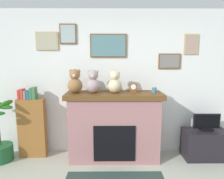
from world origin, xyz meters
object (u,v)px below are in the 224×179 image
at_px(teddy_bear_tan, 75,82).
at_px(teddy_bear_cream, 93,83).
at_px(teddy_bear_grey, 115,83).
at_px(mantel_clock, 133,88).
at_px(fireplace, 114,126).
at_px(tv_stand, 205,144).
at_px(television, 207,123).
at_px(bookshelf, 32,126).
at_px(candle_jar, 154,90).
at_px(potted_plant, 0,142).

height_order(teddy_bear_tan, teddy_bear_cream, teddy_bear_tan).
bearing_deg(teddy_bear_grey, mantel_clock, -0.16).
xyz_separation_m(mantel_clock, teddy_bear_tan, (-0.98, 0.00, 0.10)).
bearing_deg(teddy_bear_grey, fireplace, 118.98).
bearing_deg(tv_stand, television, -90.00).
distance_m(bookshelf, teddy_bear_grey, 1.66).
bearing_deg(bookshelf, mantel_clock, -2.99).
xyz_separation_m(bookshelf, teddy_bear_cream, (1.10, -0.09, 0.78)).
distance_m(bookshelf, television, 3.06).
height_order(television, candle_jar, candle_jar).
height_order(mantel_clock, teddy_bear_grey, teddy_bear_grey).
bearing_deg(candle_jar, teddy_bear_grey, -179.96).
bearing_deg(potted_plant, teddy_bear_cream, 2.59).
relative_size(potted_plant, candle_jar, 11.40).
distance_m(fireplace, bookshelf, 1.46).
bearing_deg(potted_plant, teddy_bear_tan, 3.19).
distance_m(potted_plant, teddy_bear_cream, 1.90).
relative_size(bookshelf, teddy_bear_cream, 3.24).
bearing_deg(teddy_bear_tan, bookshelf, 173.45).
bearing_deg(bookshelf, fireplace, -2.90).
relative_size(tv_stand, candle_jar, 7.92).
distance_m(potted_plant, teddy_bear_grey, 2.21).
xyz_separation_m(television, teddy_bear_grey, (-1.59, 0.01, 0.70)).
bearing_deg(fireplace, teddy_bear_grey, -61.02).
height_order(fireplace, teddy_bear_tan, teddy_bear_tan).
bearing_deg(tv_stand, bookshelf, 178.13).
bearing_deg(candle_jar, potted_plant, -178.41).
distance_m(candle_jar, mantel_clock, 0.36).
distance_m(mantel_clock, teddy_bear_tan, 0.98).
bearing_deg(teddy_bear_cream, teddy_bear_grey, 0.00).
xyz_separation_m(fireplace, tv_stand, (1.60, -0.03, -0.34)).
bearing_deg(tv_stand, teddy_bear_grey, 179.71).
relative_size(potted_plant, teddy_bear_grey, 2.83).
relative_size(potted_plant, teddy_bear_cream, 2.74).
bearing_deg(teddy_bear_tan, tv_stand, -0.21).
distance_m(bookshelf, tv_stand, 3.08).
distance_m(tv_stand, mantel_clock, 1.63).
distance_m(tv_stand, candle_jar, 1.34).
xyz_separation_m(candle_jar, teddy_bear_grey, (-0.67, -0.00, 0.12)).
bearing_deg(bookshelf, potted_plant, -161.84).
height_order(potted_plant, tv_stand, potted_plant).
height_order(bookshelf, teddy_bear_grey, teddy_bear_grey).
height_order(fireplace, candle_jar, candle_jar).
relative_size(fireplace, candle_jar, 17.43).
bearing_deg(tv_stand, candle_jar, 179.47).
bearing_deg(potted_plant, bookshelf, 18.16).
xyz_separation_m(tv_stand, mantel_clock, (-1.28, 0.01, 1.00)).
height_order(bookshelf, candle_jar, candle_jar).
bearing_deg(potted_plant, fireplace, 2.66).
xyz_separation_m(fireplace, candle_jar, (0.68, -0.02, 0.63)).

